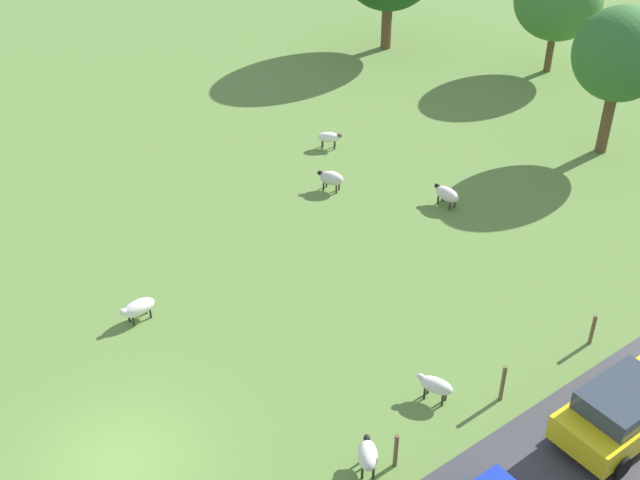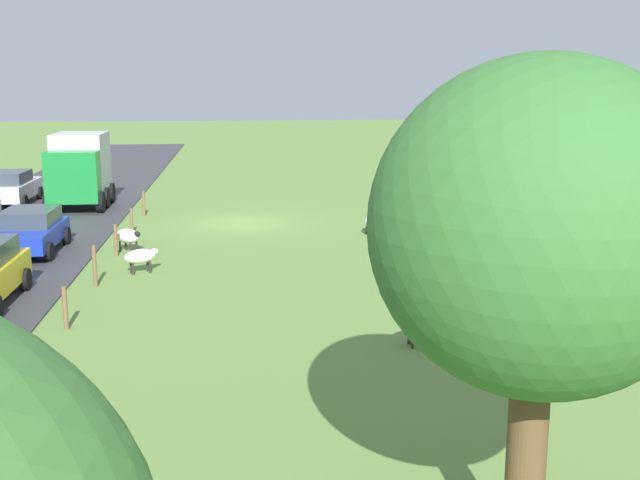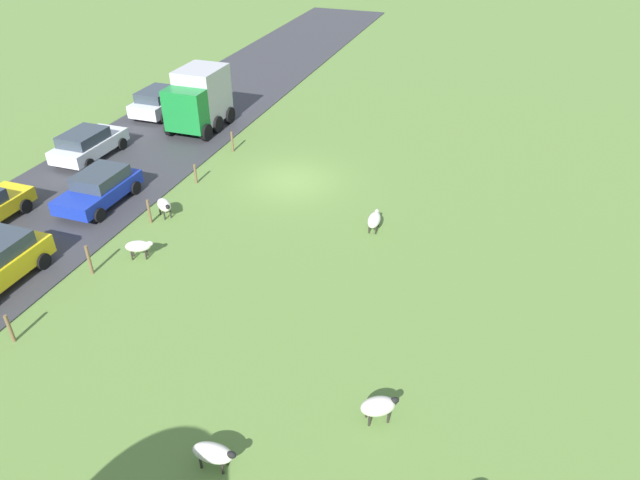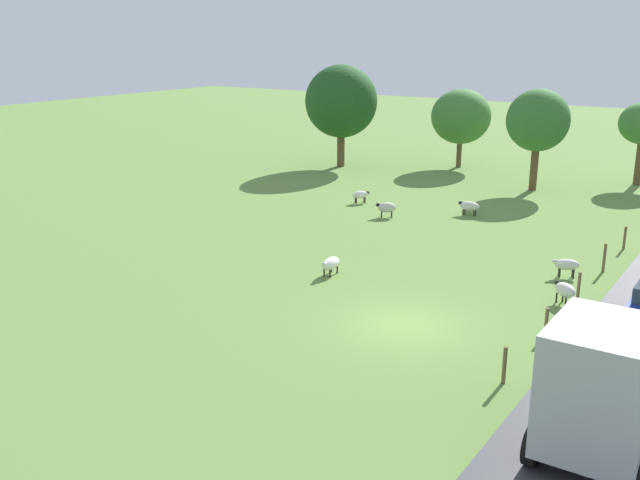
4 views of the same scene
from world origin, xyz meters
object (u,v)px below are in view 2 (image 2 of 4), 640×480
sheep_3 (531,286)px  car_4 (10,187)px  tree_0 (540,230)px  truck_2 (79,169)px  sheep_0 (141,257)px  sheep_5 (372,223)px  car_2 (29,230)px  sheep_4 (128,236)px  sheep_2 (425,324)px

sheep_3 → car_4: (18.81, -18.75, 0.35)m
tree_0 → truck_2: tree_0 is taller
sheep_0 → sheep_5: 9.70m
truck_2 → car_2: size_ratio=0.98×
sheep_0 → sheep_4: 3.26m
car_2 → car_4: bearing=-71.3°
tree_0 → truck_2: bearing=-69.4°
sheep_5 → car_4: (16.12, -8.95, 0.41)m
sheep_3 → tree_0: bearing=68.6°
sheep_0 → sheep_4: size_ratio=1.05×
sheep_5 → tree_0: (1.72, 21.07, 3.90)m
sheep_3 → sheep_4: size_ratio=1.06×
sheep_3 → car_2: 17.04m
sheep_0 → sheep_2: (-7.33, 7.53, -0.02)m
sheep_5 → truck_2: size_ratio=0.31×
sheep_0 → car_4: bearing=-60.7°
sheep_2 → sheep_0: bearing=-45.8°
sheep_3 → tree_0: 12.70m
sheep_0 → sheep_5: (-8.24, -5.12, -0.05)m
sheep_4 → sheep_5: 9.26m
sheep_5 → car_2: size_ratio=0.30×
sheep_2 → car_4: car_4 is taller
sheep_4 → sheep_5: bearing=-167.8°
sheep_4 → truck_2: 10.26m
sheep_0 → truck_2: (4.29, -12.73, 1.32)m
sheep_0 → car_4: (7.88, -14.07, 0.36)m
sheep_5 → sheep_3: bearing=105.4°
truck_2 → sheep_5: bearing=148.7°
tree_0 → car_2: 22.20m
sheep_5 → sheep_2: bearing=85.9°
car_4 → car_2: bearing=108.7°
truck_2 → car_4: size_ratio=0.92×
sheep_0 → tree_0: bearing=112.2°
sheep_0 → sheep_2: size_ratio=0.92×
tree_0 → car_2: tree_0 is taller
sheep_3 → truck_2: size_ratio=0.28×
sheep_5 → sheep_0: bearing=31.9°
sheep_0 → sheep_4: (0.82, -3.16, 0.03)m
car_4 → sheep_3: bearing=135.1°
tree_0 → truck_2: size_ratio=1.56×
sheep_4 → tree_0: bearing=111.0°
sheep_2 → sheep_5: sheep_2 is taller
car_2 → tree_0: bearing=119.2°
sheep_5 → car_4: bearing=-29.0°
sheep_4 → car_2: car_2 is taller
sheep_0 → car_4: size_ratio=0.26×
sheep_2 → sheep_5: bearing=-94.1°
car_2 → car_4: car_4 is taller
sheep_4 → sheep_0: bearing=104.5°
sheep_3 → truck_2: truck_2 is taller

